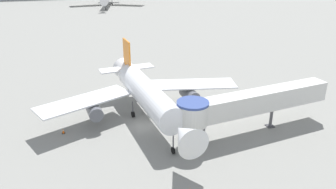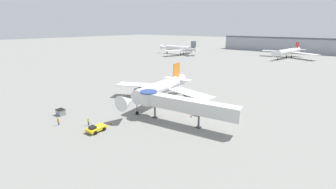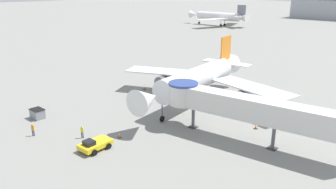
{
  "view_description": "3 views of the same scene",
  "coord_description": "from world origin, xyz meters",
  "px_view_note": "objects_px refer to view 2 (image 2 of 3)",
  "views": [
    {
      "loc": [
        -7.67,
        -41.92,
        22.99
      ],
      "look_at": [
        4.19,
        1.44,
        3.96
      ],
      "focal_mm": 35.0,
      "sensor_mm": 36.0,
      "label": 1
    },
    {
      "loc": [
        40.41,
        -43.85,
        20.97
      ],
      "look_at": [
        4.76,
        0.89,
        3.54
      ],
      "focal_mm": 24.0,
      "sensor_mm": 36.0,
      "label": 2
    },
    {
      "loc": [
        33.11,
        -39.98,
        18.9
      ],
      "look_at": [
        -0.23,
        -4.32,
        2.71
      ],
      "focal_mm": 35.0,
      "sensor_mm": 36.0,
      "label": 3
    }
  ],
  "objects_px": {
    "background_jet_gray_tail": "(180,48)",
    "ground_crew_wing_walker": "(88,121)",
    "main_airplane": "(159,89)",
    "background_jet_red_tail": "(288,52)",
    "ground_crew_marshaller": "(58,121)",
    "jet_bridge": "(180,104)",
    "traffic_cone_port_wing": "(128,95)",
    "traffic_cone_near_nose": "(111,123)",
    "traffic_cone_starboard_wing": "(191,115)",
    "service_container_gray": "(61,112)",
    "pushback_tug_yellow": "(96,128)"
  },
  "relations": [
    {
      "from": "traffic_cone_starboard_wing",
      "to": "ground_crew_marshaller",
      "type": "xyz_separation_m",
      "value": [
        -20.43,
        -22.24,
        0.62
      ]
    },
    {
      "from": "traffic_cone_starboard_wing",
      "to": "traffic_cone_near_nose",
      "type": "distance_m",
      "value": 18.84
    },
    {
      "from": "main_airplane",
      "to": "jet_bridge",
      "type": "xyz_separation_m",
      "value": [
        12.34,
        -7.58,
        0.31
      ]
    },
    {
      "from": "jet_bridge",
      "to": "service_container_gray",
      "type": "distance_m",
      "value": 29.63
    },
    {
      "from": "pushback_tug_yellow",
      "to": "service_container_gray",
      "type": "distance_m",
      "value": 14.61
    },
    {
      "from": "pushback_tug_yellow",
      "to": "traffic_cone_port_wing",
      "type": "height_order",
      "value": "pushback_tug_yellow"
    },
    {
      "from": "traffic_cone_starboard_wing",
      "to": "ground_crew_marshaller",
      "type": "bearing_deg",
      "value": -132.57
    },
    {
      "from": "jet_bridge",
      "to": "service_container_gray",
      "type": "height_order",
      "value": "jet_bridge"
    },
    {
      "from": "main_airplane",
      "to": "pushback_tug_yellow",
      "type": "bearing_deg",
      "value": -93.86
    },
    {
      "from": "main_airplane",
      "to": "jet_bridge",
      "type": "relative_size",
      "value": 1.34
    },
    {
      "from": "traffic_cone_near_nose",
      "to": "background_jet_gray_tail",
      "type": "relative_size",
      "value": 0.02
    },
    {
      "from": "main_airplane",
      "to": "pushback_tug_yellow",
      "type": "xyz_separation_m",
      "value": [
        1.29,
        -21.81,
        -3.6
      ]
    },
    {
      "from": "ground_crew_marshaller",
      "to": "background_jet_red_tail",
      "type": "xyz_separation_m",
      "value": [
        14.91,
        151.78,
        3.44
      ]
    },
    {
      "from": "jet_bridge",
      "to": "ground_crew_marshaller",
      "type": "distance_m",
      "value": 27.03
    },
    {
      "from": "service_container_gray",
      "to": "background_jet_gray_tail",
      "type": "relative_size",
      "value": 0.06
    },
    {
      "from": "traffic_cone_near_nose",
      "to": "background_jet_red_tail",
      "type": "bearing_deg",
      "value": 87.57
    },
    {
      "from": "jet_bridge",
      "to": "pushback_tug_yellow",
      "type": "xyz_separation_m",
      "value": [
        -11.06,
        -14.24,
        -3.92
      ]
    },
    {
      "from": "traffic_cone_port_wing",
      "to": "traffic_cone_starboard_wing",
      "type": "height_order",
      "value": "traffic_cone_starboard_wing"
    },
    {
      "from": "jet_bridge",
      "to": "ground_crew_wing_walker",
      "type": "distance_m",
      "value": 20.43
    },
    {
      "from": "jet_bridge",
      "to": "background_jet_red_tail",
      "type": "distance_m",
      "value": 134.31
    },
    {
      "from": "traffic_cone_starboard_wing",
      "to": "background_jet_red_tail",
      "type": "height_order",
      "value": "background_jet_red_tail"
    },
    {
      "from": "service_container_gray",
      "to": "background_jet_red_tail",
      "type": "relative_size",
      "value": 0.06
    },
    {
      "from": "main_airplane",
      "to": "ground_crew_marshaller",
      "type": "bearing_deg",
      "value": -114.62
    },
    {
      "from": "traffic_cone_port_wing",
      "to": "traffic_cone_starboard_wing",
      "type": "distance_m",
      "value": 24.82
    },
    {
      "from": "service_container_gray",
      "to": "traffic_cone_port_wing",
      "type": "xyz_separation_m",
      "value": [
        1.13,
        20.84,
        -0.38
      ]
    },
    {
      "from": "traffic_cone_starboard_wing",
      "to": "pushback_tug_yellow",
      "type": "bearing_deg",
      "value": -120.8
    },
    {
      "from": "main_airplane",
      "to": "jet_bridge",
      "type": "height_order",
      "value": "main_airplane"
    },
    {
      "from": "traffic_cone_port_wing",
      "to": "traffic_cone_starboard_wing",
      "type": "relative_size",
      "value": 0.96
    },
    {
      "from": "pushback_tug_yellow",
      "to": "background_jet_red_tail",
      "type": "height_order",
      "value": "background_jet_red_tail"
    },
    {
      "from": "main_airplane",
      "to": "ground_crew_marshaller",
      "type": "distance_m",
      "value": 26.56
    },
    {
      "from": "pushback_tug_yellow",
      "to": "background_jet_red_tail",
      "type": "bearing_deg",
      "value": 84.53
    },
    {
      "from": "background_jet_gray_tail",
      "to": "pushback_tug_yellow",
      "type": "bearing_deg",
      "value": 28.1
    },
    {
      "from": "main_airplane",
      "to": "background_jet_red_tail",
      "type": "relative_size",
      "value": 0.84
    },
    {
      "from": "service_container_gray",
      "to": "background_jet_red_tail",
      "type": "height_order",
      "value": "background_jet_red_tail"
    },
    {
      "from": "pushback_tug_yellow",
      "to": "ground_crew_wing_walker",
      "type": "bearing_deg",
      "value": 165.78
    },
    {
      "from": "ground_crew_marshaller",
      "to": "background_jet_red_tail",
      "type": "distance_m",
      "value": 152.55
    },
    {
      "from": "background_jet_gray_tail",
      "to": "ground_crew_wing_walker",
      "type": "bearing_deg",
      "value": 26.8
    },
    {
      "from": "traffic_cone_starboard_wing",
      "to": "background_jet_red_tail",
      "type": "bearing_deg",
      "value": 92.44
    },
    {
      "from": "main_airplane",
      "to": "ground_crew_marshaller",
      "type": "xyz_separation_m",
      "value": [
        -7.88,
        -25.15,
        -3.29
      ]
    },
    {
      "from": "main_airplane",
      "to": "pushback_tug_yellow",
      "type": "height_order",
      "value": "main_airplane"
    },
    {
      "from": "pushback_tug_yellow",
      "to": "traffic_cone_starboard_wing",
      "type": "bearing_deg",
      "value": 55.94
    },
    {
      "from": "traffic_cone_near_nose",
      "to": "background_jet_red_tail",
      "type": "relative_size",
      "value": 0.02
    },
    {
      "from": "main_airplane",
      "to": "background_jet_red_tail",
      "type": "xyz_separation_m",
      "value": [
        7.03,
        126.63,
        0.15
      ]
    },
    {
      "from": "ground_crew_marshaller",
      "to": "background_jet_gray_tail",
      "type": "relative_size",
      "value": 0.05
    },
    {
      "from": "service_container_gray",
      "to": "background_jet_red_tail",
      "type": "bearing_deg",
      "value": 82.19
    },
    {
      "from": "ground_crew_marshaller",
      "to": "jet_bridge",
      "type": "bearing_deg",
      "value": 166.22
    },
    {
      "from": "traffic_cone_port_wing",
      "to": "traffic_cone_near_nose",
      "type": "height_order",
      "value": "traffic_cone_port_wing"
    },
    {
      "from": "traffic_cone_port_wing",
      "to": "traffic_cone_near_nose",
      "type": "xyz_separation_m",
      "value": [
        13.1,
        -16.69,
        -0.02
      ]
    },
    {
      "from": "background_jet_red_tail",
      "to": "traffic_cone_near_nose",
      "type": "bearing_deg",
      "value": -81.74
    },
    {
      "from": "ground_crew_marshaller",
      "to": "ground_crew_wing_walker",
      "type": "distance_m",
      "value": 6.7
    }
  ]
}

